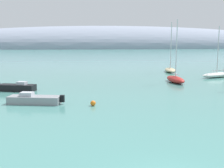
# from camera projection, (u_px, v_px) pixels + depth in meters

# --- Properties ---
(distant_ridge) EXTENTS (398.08, 75.19, 40.38)m
(distant_ridge) POSITION_uv_depth(u_px,v_px,m) (114.00, 48.00, 255.47)
(distant_ridge) COLOR #8E99AD
(distant_ridge) RESTS_ON ground
(sailboat_sand_mid_mooring) EXTENTS (3.34, 6.43, 10.26)m
(sailboat_sand_mid_mooring) POSITION_uv_depth(u_px,v_px,m) (170.00, 69.00, 57.48)
(sailboat_sand_mid_mooring) COLOR #C6B284
(sailboat_sand_mid_mooring) RESTS_ON water
(sailboat_red_outer_mooring) EXTENTS (2.03, 5.68, 9.69)m
(sailboat_red_outer_mooring) POSITION_uv_depth(u_px,v_px,m) (175.00, 79.00, 42.79)
(sailboat_red_outer_mooring) COLOR red
(sailboat_red_outer_mooring) RESTS_ON water
(sailboat_white_end_of_line) EXTENTS (6.72, 3.99, 8.97)m
(sailboat_white_end_of_line) POSITION_uv_depth(u_px,v_px,m) (217.00, 75.00, 48.92)
(sailboat_white_end_of_line) COLOR white
(sailboat_white_end_of_line) RESTS_ON water
(motorboat_grey_foreground) EXTENTS (5.91, 2.74, 1.20)m
(motorboat_grey_foreground) POSITION_uv_depth(u_px,v_px,m) (34.00, 99.00, 28.37)
(motorboat_grey_foreground) COLOR gray
(motorboat_grey_foreground) RESTS_ON water
(motorboat_black_alongside_breakwater) EXTENTS (5.29, 2.83, 1.25)m
(motorboat_black_alongside_breakwater) POSITION_uv_depth(u_px,v_px,m) (17.00, 87.00, 35.62)
(motorboat_black_alongside_breakwater) COLOR black
(motorboat_black_alongside_breakwater) RESTS_ON water
(mooring_buoy_orange) EXTENTS (0.54, 0.54, 0.54)m
(mooring_buoy_orange) POSITION_uv_depth(u_px,v_px,m) (93.00, 103.00, 27.45)
(mooring_buoy_orange) COLOR orange
(mooring_buoy_orange) RESTS_ON water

